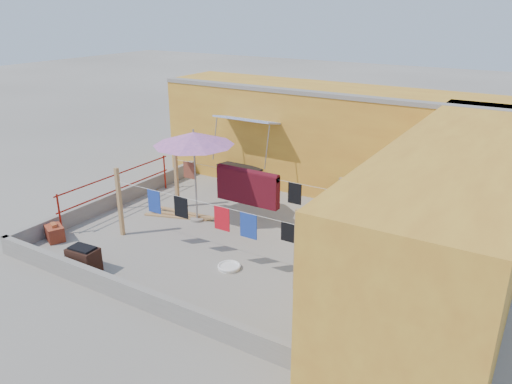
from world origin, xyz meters
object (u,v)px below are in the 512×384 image
brazier (84,260)px  patio_umbrella (194,139)px  water_jug_b (380,239)px  plant_back_a (339,195)px  brick_stack (55,233)px  green_hose (406,232)px  white_basin (229,267)px  water_jug_a (383,254)px  outdoor_table (239,169)px

brazier → patio_umbrella: bearing=83.6°
brazier → water_jug_b: (5.18, 4.66, -0.12)m
brazier → plant_back_a: size_ratio=0.91×
brick_stack → brazier: 2.00m
patio_umbrella → brick_stack: (-2.28, -2.85, -2.10)m
brick_stack → plant_back_a: bearing=47.6°
brick_stack → green_hose: bearing=34.1°
water_jug_b → plant_back_a: 2.54m
water_jug_b → white_basin: bearing=-131.1°
patio_umbrella → brazier: patio_umbrella is taller
water_jug_a → brazier: bearing=-144.1°
brick_stack → white_basin: (4.54, 1.10, -0.15)m
green_hose → water_jug_a: bearing=-91.5°
brazier → water_jug_b: 6.97m
brick_stack → patio_umbrella: bearing=51.4°
brazier → water_jug_b: bearing=42.0°
outdoor_table → plant_back_a: (3.44, 0.00, -0.23)m
patio_umbrella → outdoor_table: 3.36m
brick_stack → water_jug_b: 8.10m
patio_umbrella → white_basin: size_ratio=5.08×
green_hose → water_jug_b: bearing=-108.6°
brazier → brick_stack: bearing=160.2°
outdoor_table → green_hose: 5.69m
brick_stack → water_jug_b: size_ratio=1.65×
outdoor_table → white_basin: (2.76, -4.63, -0.56)m
white_basin → water_jug_a: bearing=37.9°
water_jug_b → water_jug_a: bearing=-66.8°
outdoor_table → brazier: (0.09, -6.40, -0.32)m
outdoor_table → white_basin: 5.41m
brick_stack → green_hose: brick_stack is taller
patio_umbrella → brick_stack: 4.21m
plant_back_a → water_jug_b: bearing=-43.5°
patio_umbrella → plant_back_a: (2.95, 2.87, -1.91)m
plant_back_a → white_basin: bearing=-98.4°
patio_umbrella → white_basin: (2.26, -1.75, -2.24)m
water_jug_a → green_hose: bearing=88.5°
water_jug_b → outdoor_table: bearing=161.8°
green_hose → plant_back_a: bearing=161.7°
patio_umbrella → brick_stack: size_ratio=4.21×
water_jug_a → green_hose: water_jug_a is taller
brazier → green_hose: size_ratio=1.35×
brazier → plant_back_a: bearing=62.4°
patio_umbrella → water_jug_b: 5.35m
patio_umbrella → plant_back_a: patio_umbrella is taller
brazier → plant_back_a: 7.22m
brick_stack → outdoor_table: bearing=72.7°
plant_back_a → water_jug_a: bearing=-48.8°
outdoor_table → brazier: outdoor_table is taller
white_basin → plant_back_a: 4.69m
patio_umbrella → white_basin: bearing=-37.8°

